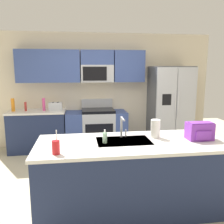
% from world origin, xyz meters
% --- Properties ---
extents(ground_plane, '(9.00, 9.00, 0.00)m').
position_xyz_m(ground_plane, '(0.00, 0.00, 0.00)').
color(ground_plane, beige).
rests_on(ground_plane, ground).
extents(kitchen_wall_unit, '(5.20, 0.43, 2.60)m').
position_xyz_m(kitchen_wall_unit, '(-0.14, 2.08, 1.47)').
color(kitchen_wall_unit, beige).
rests_on(kitchen_wall_unit, ground).
extents(back_counter, '(1.22, 0.63, 0.90)m').
position_xyz_m(back_counter, '(-1.45, 1.80, 0.45)').
color(back_counter, '#1E2A4D').
rests_on(back_counter, ground).
extents(range_oven, '(1.36, 0.61, 1.10)m').
position_xyz_m(range_oven, '(-0.15, 1.80, 0.44)').
color(range_oven, '#B7BABF').
rests_on(range_oven, ground).
extents(refrigerator, '(0.90, 0.76, 1.85)m').
position_xyz_m(refrigerator, '(1.55, 1.73, 0.93)').
color(refrigerator, '#4C4F54').
rests_on(refrigerator, ground).
extents(island_counter, '(2.39, 0.95, 0.90)m').
position_xyz_m(island_counter, '(0.11, -0.66, 0.45)').
color(island_counter, '#1E2A4D').
rests_on(island_counter, ground).
extents(toaster, '(0.28, 0.16, 0.18)m').
position_xyz_m(toaster, '(-1.04, 1.75, 0.99)').
color(toaster, '#B7BABF').
rests_on(toaster, back_counter).
extents(pepper_mill, '(0.05, 0.05, 0.19)m').
position_xyz_m(pepper_mill, '(-1.68, 1.80, 1.00)').
color(pepper_mill, '#B2332D').
rests_on(pepper_mill, back_counter).
extents(bottle_pink, '(0.06, 0.06, 0.27)m').
position_xyz_m(bottle_pink, '(-1.29, 1.79, 1.04)').
color(bottle_pink, '#EA4C93').
rests_on(bottle_pink, back_counter).
extents(bottle_orange, '(0.07, 0.07, 0.28)m').
position_xyz_m(bottle_orange, '(-1.93, 1.78, 1.04)').
color(bottle_orange, orange).
rests_on(bottle_orange, back_counter).
extents(sink_faucet, '(0.08, 0.21, 0.28)m').
position_xyz_m(sink_faucet, '(0.02, -0.47, 1.07)').
color(sink_faucet, '#B7BABF').
rests_on(sink_faucet, island_counter).
extents(drink_cup_red, '(0.08, 0.08, 0.27)m').
position_xyz_m(drink_cup_red, '(-0.79, -0.98, 0.98)').
color(drink_cup_red, red).
rests_on(drink_cup_red, island_counter).
extents(soap_dispenser, '(0.06, 0.06, 0.17)m').
position_xyz_m(soap_dispenser, '(-0.23, -0.67, 0.97)').
color(soap_dispenser, '#A5D8B2').
rests_on(soap_dispenser, island_counter).
extents(paper_towel_roll, '(0.12, 0.12, 0.24)m').
position_xyz_m(paper_towel_roll, '(0.45, -0.53, 1.02)').
color(paper_towel_roll, white).
rests_on(paper_towel_roll, island_counter).
extents(backpack, '(0.32, 0.22, 0.23)m').
position_xyz_m(backpack, '(0.99, -0.69, 1.02)').
color(backpack, purple).
rests_on(backpack, island_counter).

